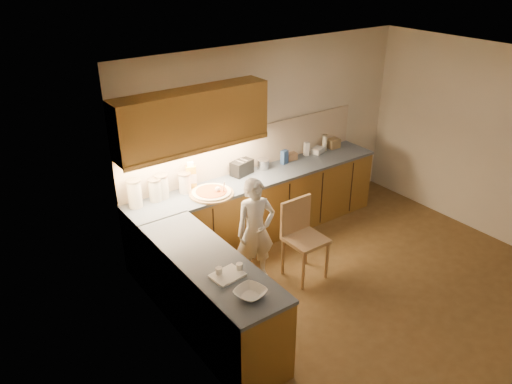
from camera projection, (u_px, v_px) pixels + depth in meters
The scene contains 24 objects.
room at pixel (383, 156), 5.30m from camera, with size 4.54×4.50×2.62m.
l_counter at pixel (246, 232), 6.26m from camera, with size 3.77×2.62×0.92m.
backsplash at pixel (248, 149), 6.75m from camera, with size 3.75×0.02×0.58m, color beige.
upper_cabinets at pixel (192, 119), 5.88m from camera, with size 1.95×0.36×0.73m.
pizza_on_board at pixel (212, 193), 6.16m from camera, with size 0.55×0.55×0.22m.
child at pixel (256, 231), 5.89m from camera, with size 0.48×0.32×1.33m, color silver.
wooden_chair at pixel (302, 233), 6.00m from camera, with size 0.45×0.45×0.99m.
mixing_bowl at pixel (250, 293), 4.38m from camera, with size 0.27×0.27×0.07m, color white.
canister_a at pixel (135, 193), 5.81m from camera, with size 0.17×0.17×0.35m.
canister_b at pixel (155, 190), 5.97m from camera, with size 0.16×0.16×0.29m.
canister_c at pixel (162, 186), 6.03m from camera, with size 0.16×0.16×0.31m.
canister_d at pixel (185, 182), 6.17m from camera, with size 0.16×0.16×0.26m.
oil_jug at pixel (191, 177), 6.24m from camera, with size 0.15×0.13×0.37m.
toaster at pixel (242, 168), 6.67m from camera, with size 0.34×0.24×0.20m.
steel_pot at pixel (263, 164), 6.85m from camera, with size 0.18×0.18×0.14m.
blue_box at pixel (284, 157), 6.99m from camera, with size 0.10×0.07×0.20m, color #2F528E.
card_box_a at pixel (291, 156), 7.14m from camera, with size 0.14×0.10×0.10m, color tan.
white_bottle at pixel (306, 149), 7.27m from camera, with size 0.07×0.07×0.20m, color white.
flat_pack at pixel (318, 150), 7.38m from camera, with size 0.20×0.14×0.08m, color silver.
tall_jar at pixel (325, 142), 7.43m from camera, with size 0.08×0.08×0.25m.
card_box_b at pixel (333, 143), 7.55m from camera, with size 0.18×0.14×0.14m, color #977C51.
dough_cloth at pixel (227, 275), 4.65m from camera, with size 0.29×0.23×0.02m, color white.
spice_jar_a at pixel (219, 272), 4.65m from camera, with size 0.06×0.06×0.09m, color white.
spice_jar_b at pixel (240, 267), 4.71m from camera, with size 0.06×0.06×0.09m, color white.
Camera 1 is at (-3.97, -3.19, 3.70)m, focal length 35.00 mm.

